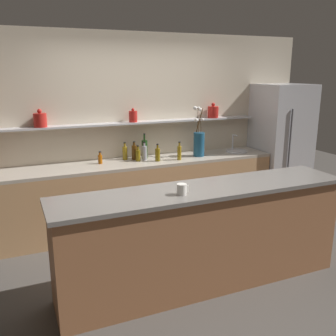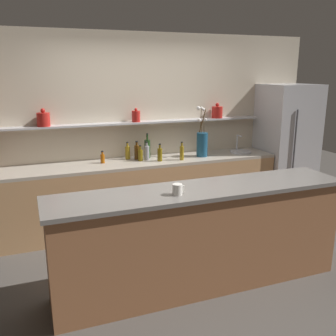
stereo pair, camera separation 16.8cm
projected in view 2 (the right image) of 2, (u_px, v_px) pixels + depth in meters
The scene contains 16 objects.
ground_plane at pixel (183, 265), 4.16m from camera, with size 12.00×12.00×0.00m, color #4C4742.
back_wall_unit at pixel (140, 129), 5.28m from camera, with size 5.20×0.28×2.60m.
back_counter_unit at pixel (144, 193), 5.14m from camera, with size 3.75×0.62×0.92m.
island_counter at pixel (201, 237), 3.66m from camera, with size 2.93×0.61×1.02m.
refrigerator at pixel (286, 147), 5.77m from camera, with size 0.77×0.73×1.90m.
flower_vase at pixel (202, 142), 5.24m from camera, with size 0.16×0.17×0.70m.
sink_fixture at pixel (241, 151), 5.55m from camera, with size 0.31×0.31×0.25m.
bottle_spirit_0 at pixel (147, 152), 5.05m from camera, with size 0.07×0.07×0.25m.
bottle_oil_1 at pixel (160, 154), 4.99m from camera, with size 0.07×0.07×0.24m.
bottle_sauce_2 at pixel (103, 158), 4.89m from camera, with size 0.05×0.05×0.16m.
bottle_oil_3 at pixel (128, 152), 5.10m from camera, with size 0.07×0.07×0.24m.
bottle_oil_4 at pixel (182, 153), 5.05m from camera, with size 0.06×0.06×0.25m.
bottle_oil_5 at pixel (140, 155), 5.00m from camera, with size 0.06×0.06×0.21m.
bottle_wine_6 at pixel (147, 149), 5.17m from camera, with size 0.08×0.08×0.34m.
bottle_spirit_7 at pixel (137, 152), 5.09m from camera, with size 0.07×0.07×0.25m.
coffee_mug at pixel (177, 189), 3.32m from camera, with size 0.11×0.09×0.10m.
Camera 2 is at (-1.49, -3.45, 2.09)m, focal length 40.00 mm.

